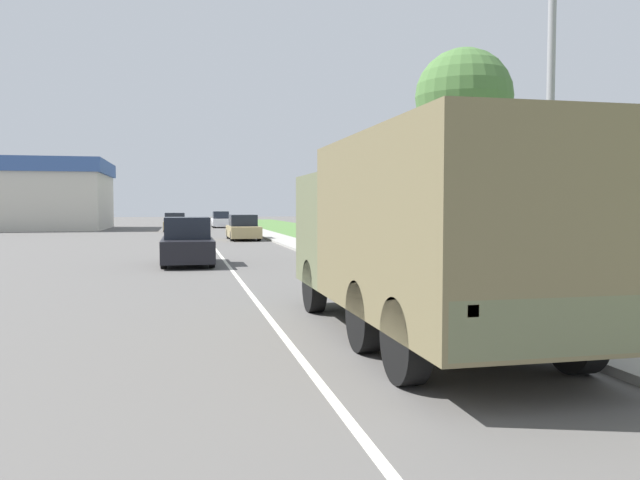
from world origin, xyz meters
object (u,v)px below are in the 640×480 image
Objects in this scene: car_fourth_ahead at (221,220)px; lamp_post at (542,41)px; military_truck at (422,229)px; car_second_ahead at (243,228)px; pickup_truck at (627,269)px; car_third_ahead at (175,223)px; car_nearest_ahead at (187,244)px.

lamp_post reaches higher than car_fourth_ahead.
car_second_ahead is at bearing 89.90° from military_truck.
car_third_ahead is at bearing 102.00° from pickup_truck.
military_truck is 44.88m from car_third_ahead.
military_truck reaches higher than car_nearest_ahead.
lamp_post is at bearing 14.95° from military_truck.
car_second_ahead is (0.05, 30.17, -1.03)m from military_truck.
car_fourth_ahead is at bearing 84.88° from car_nearest_ahead.
pickup_truck reaches higher than car_nearest_ahead.
car_nearest_ahead is 1.02× the size of car_fourth_ahead.
car_second_ahead is (3.57, 16.43, -0.05)m from car_nearest_ahead.
car_second_ahead is 29.16m from pickup_truck.
lamp_post is at bearing -87.39° from car_fourth_ahead.
car_second_ahead reaches higher than car_third_ahead.
lamp_post is (2.46, 0.66, 3.24)m from military_truck.
military_truck is at bearing -165.05° from lamp_post.
car_fourth_ahead is at bearing 92.61° from lamp_post.
car_second_ahead is 15.13m from car_third_ahead.
pickup_truck is 0.68× the size of lamp_post.
pickup_truck is at bearing 17.22° from lamp_post.
car_nearest_ahead reaches higher than car_fourth_ahead.
pickup_truck is at bearing -78.00° from car_third_ahead.
lamp_post reaches higher than pickup_truck.
pickup_truck reaches higher than car_fourth_ahead.
car_third_ahead is at bearing 95.51° from military_truck.
military_truck is 30.19m from car_second_ahead.
pickup_truck is (9.19, -43.25, 0.17)m from car_third_ahead.
pickup_truck reaches higher than car_third_ahead.
military_truck is 53.58m from car_fourth_ahead.
car_second_ahead is 0.58× the size of lamp_post.
car_fourth_ahead is (0.05, 53.57, -1.02)m from military_truck.
military_truck reaches higher than car_fourth_ahead.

